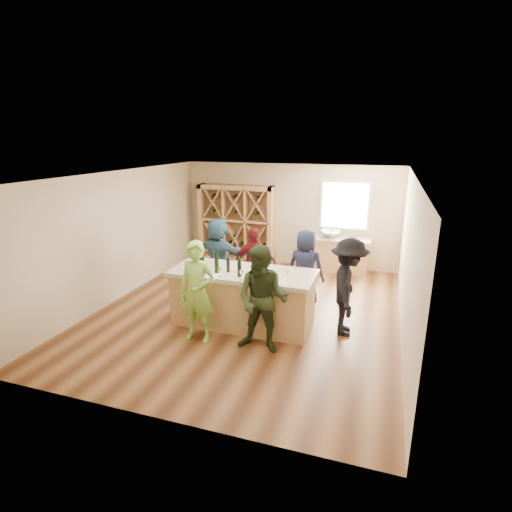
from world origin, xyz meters
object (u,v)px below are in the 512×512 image
(sink, at_px, (330,234))
(wine_bottle_c, at_px, (217,261))
(wine_rack, at_px, (236,224))
(wine_bottle_b, at_px, (203,263))
(wine_bottle_d, at_px, (216,266))
(wine_bottle_f, at_px, (239,268))
(wine_bottle_a, at_px, (199,260))
(tasting_counter_base, at_px, (243,300))
(person_near_left, at_px, (197,292))
(person_server, at_px, (348,287))
(person_far_left, at_px, (218,255))
(person_near_right, at_px, (262,300))
(person_far_mid, at_px, (255,264))
(wine_bottle_e, at_px, (228,265))
(person_far_right, at_px, (305,268))

(sink, distance_m, wine_bottle_c, 4.17)
(wine_rack, bearing_deg, wine_bottle_b, -77.75)
(wine_bottle_d, distance_m, wine_bottle_f, 0.47)
(wine_bottle_a, height_order, wine_bottle_f, wine_bottle_a)
(tasting_counter_base, xyz_separation_m, wine_bottle_d, (-0.42, -0.25, 0.72))
(person_near_left, bearing_deg, person_server, 21.63)
(wine_rack, height_order, person_far_left, wine_rack)
(person_far_left, distance_m, wine_bottle_f, 2.19)
(wine_rack, distance_m, person_near_right, 5.20)
(wine_rack, height_order, sink, wine_rack)
(person_near_right, distance_m, person_far_left, 2.94)
(wine_bottle_c, distance_m, person_near_left, 0.84)
(wine_rack, distance_m, person_server, 5.06)
(wine_bottle_b, distance_m, person_server, 2.69)
(person_far_mid, bearing_deg, wine_bottle_b, 52.02)
(person_near_right, bearing_deg, wine_rack, 116.59)
(wine_bottle_e, xyz_separation_m, person_far_right, (1.16, 1.47, -0.39))
(wine_bottle_b, xyz_separation_m, person_near_right, (1.35, -0.60, -0.33))
(wine_bottle_d, xyz_separation_m, person_far_left, (-0.73, 1.75, -0.35))
(wine_bottle_d, bearing_deg, wine_bottle_c, 111.93)
(wine_bottle_e, bearing_deg, sink, 71.18)
(wine_rack, height_order, person_server, wine_rack)
(wine_bottle_e, height_order, person_far_right, person_far_right)
(wine_bottle_d, xyz_separation_m, wine_bottle_e, (0.19, 0.12, -0.00))
(wine_bottle_a, distance_m, person_far_mid, 1.60)
(wine_bottle_a, bearing_deg, tasting_counter_base, 8.20)
(tasting_counter_base, distance_m, wine_bottle_a, 1.13)
(wine_bottle_f, bearing_deg, sink, 75.52)
(wine_bottle_a, height_order, wine_bottle_e, wine_bottle_a)
(tasting_counter_base, distance_m, person_near_left, 1.07)
(wine_bottle_a, xyz_separation_m, wine_bottle_d, (0.42, -0.13, -0.02))
(wine_rack, distance_m, wine_bottle_e, 4.22)
(wine_bottle_d, height_order, person_near_left, person_near_left)
(wine_bottle_c, bearing_deg, wine_bottle_d, -68.07)
(wine_bottle_c, bearing_deg, person_far_right, 44.26)
(wine_bottle_e, bearing_deg, person_far_right, 51.63)
(person_far_right, bearing_deg, person_far_mid, 13.01)
(wine_bottle_f, bearing_deg, person_server, 15.82)
(sink, height_order, person_server, person_server)
(sink, relative_size, person_far_left, 0.31)
(wine_rack, bearing_deg, person_near_left, -77.36)
(tasting_counter_base, height_order, person_near_right, person_near_right)
(person_near_right, distance_m, person_far_right, 2.18)
(wine_rack, distance_m, tasting_counter_base, 4.22)
(wine_bottle_c, distance_m, person_server, 2.46)
(wine_bottle_b, height_order, person_near_right, person_near_right)
(person_far_mid, bearing_deg, person_far_right, 163.82)
(tasting_counter_base, relative_size, wine_bottle_f, 8.67)
(sink, distance_m, wine_bottle_d, 4.32)
(wine_rack, distance_m, sink, 2.70)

